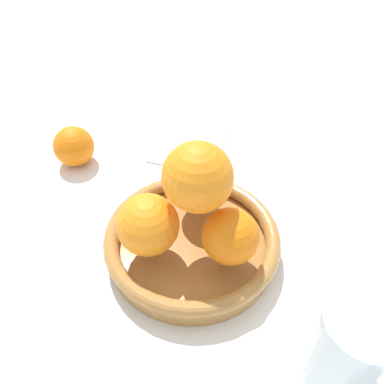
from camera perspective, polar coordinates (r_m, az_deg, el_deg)
The scene contains 6 objects.
ground_plane at distance 0.54m, azimuth 0.00°, elevation -8.85°, with size 4.00×4.00×0.00m, color white.
fruit_bowl at distance 0.52m, azimuth 0.00°, elevation -7.42°, with size 0.24×0.24×0.04m.
orange_pile at distance 0.45m, azimuth 0.27°, elevation -0.70°, with size 0.17×0.18×0.14m.
stray_orange at distance 0.69m, azimuth -17.56°, elevation 6.66°, with size 0.07×0.07×0.07m, color orange.
drinking_glass at distance 0.42m, azimuth 22.44°, elevation -21.64°, with size 0.08×0.08×0.12m, color silver.
napkin_folded at distance 0.71m, azimuth -0.48°, elevation 7.18°, with size 0.13×0.13×0.01m, color white.
Camera 1 is at (0.24, -0.22, 0.42)m, focal length 35.00 mm.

